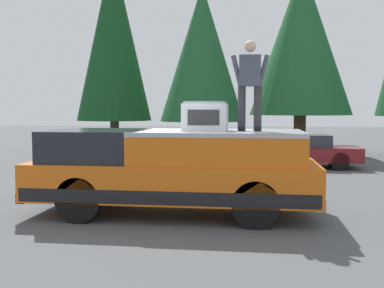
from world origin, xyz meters
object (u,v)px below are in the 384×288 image
pickup_truck (174,170)px  compressor_unit (205,116)px  parked_car_maroon (300,151)px  person_on_truck_bed (250,83)px

pickup_truck → compressor_unit: compressor_unit is taller
compressor_unit → parked_car_maroon: 8.35m
compressor_unit → person_on_truck_bed: size_ratio=0.50×
person_on_truck_bed → parked_car_maroon: size_ratio=0.41×
pickup_truck → person_on_truck_bed: (-0.05, -1.46, 1.68)m
person_on_truck_bed → parked_car_maroon: (7.82, -1.72, -1.97)m
pickup_truck → parked_car_maroon: (7.78, -3.18, -0.29)m
person_on_truck_bed → parked_car_maroon: 8.25m
parked_car_maroon → compressor_unit: bearing=161.9°
pickup_truck → parked_car_maroon: bearing=-22.2°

